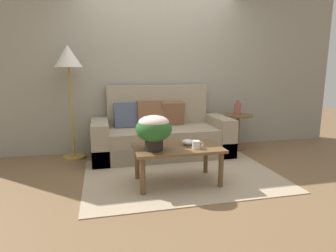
{
  "coord_description": "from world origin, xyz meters",
  "views": [
    {
      "loc": [
        -0.95,
        -3.34,
        1.29
      ],
      "look_at": [
        -0.1,
        0.24,
        0.58
      ],
      "focal_mm": 30.35,
      "sensor_mm": 36.0,
      "label": 1
    }
  ],
  "objects_px": {
    "floor_lamp": "(68,64)",
    "snack_bowl": "(188,142)",
    "coffee_table": "(177,152)",
    "table_vase": "(238,109)",
    "coffee_mug": "(196,145)",
    "potted_plant": "(154,129)",
    "side_table": "(238,125)",
    "couch": "(161,135)"
  },
  "relations": [
    {
      "from": "floor_lamp",
      "to": "snack_bowl",
      "type": "bearing_deg",
      "value": -42.13
    },
    {
      "from": "floor_lamp",
      "to": "table_vase",
      "type": "relative_size",
      "value": 6.8
    },
    {
      "from": "snack_bowl",
      "to": "coffee_table",
      "type": "bearing_deg",
      "value": -161.34
    },
    {
      "from": "coffee_table",
      "to": "table_vase",
      "type": "relative_size",
      "value": 4.09
    },
    {
      "from": "potted_plant",
      "to": "snack_bowl",
      "type": "height_order",
      "value": "potted_plant"
    },
    {
      "from": "coffee_table",
      "to": "snack_bowl",
      "type": "distance_m",
      "value": 0.18
    },
    {
      "from": "floor_lamp",
      "to": "table_vase",
      "type": "bearing_deg",
      "value": -1.88
    },
    {
      "from": "table_vase",
      "to": "coffee_mug",
      "type": "bearing_deg",
      "value": -130.99
    },
    {
      "from": "potted_plant",
      "to": "side_table",
      "type": "bearing_deg",
      "value": 38.01
    },
    {
      "from": "floor_lamp",
      "to": "potted_plant",
      "type": "distance_m",
      "value": 1.84
    },
    {
      "from": "coffee_table",
      "to": "snack_bowl",
      "type": "xyz_separation_m",
      "value": [
        0.14,
        0.05,
        0.1
      ]
    },
    {
      "from": "couch",
      "to": "floor_lamp",
      "type": "xyz_separation_m",
      "value": [
        -1.31,
        0.14,
        1.07
      ]
    },
    {
      "from": "potted_plant",
      "to": "coffee_mug",
      "type": "height_order",
      "value": "potted_plant"
    },
    {
      "from": "side_table",
      "to": "coffee_mug",
      "type": "relative_size",
      "value": 4.43
    },
    {
      "from": "couch",
      "to": "snack_bowl",
      "type": "distance_m",
      "value": 1.14
    },
    {
      "from": "potted_plant",
      "to": "coffee_mug",
      "type": "relative_size",
      "value": 2.97
    },
    {
      "from": "snack_bowl",
      "to": "table_vase",
      "type": "bearing_deg",
      "value": 43.97
    },
    {
      "from": "couch",
      "to": "side_table",
      "type": "relative_size",
      "value": 3.58
    },
    {
      "from": "couch",
      "to": "potted_plant",
      "type": "bearing_deg",
      "value": -105.23
    },
    {
      "from": "floor_lamp",
      "to": "coffee_mug",
      "type": "height_order",
      "value": "floor_lamp"
    },
    {
      "from": "potted_plant",
      "to": "table_vase",
      "type": "distance_m",
      "value": 2.1
    },
    {
      "from": "coffee_table",
      "to": "floor_lamp",
      "type": "bearing_deg",
      "value": 133.89
    },
    {
      "from": "table_vase",
      "to": "side_table",
      "type": "bearing_deg",
      "value": -23.79
    },
    {
      "from": "couch",
      "to": "side_table",
      "type": "distance_m",
      "value": 1.32
    },
    {
      "from": "potted_plant",
      "to": "table_vase",
      "type": "bearing_deg",
      "value": 38.44
    },
    {
      "from": "coffee_table",
      "to": "table_vase",
      "type": "distance_m",
      "value": 1.85
    },
    {
      "from": "couch",
      "to": "coffee_table",
      "type": "relative_size",
      "value": 2.1
    },
    {
      "from": "couch",
      "to": "floor_lamp",
      "type": "relative_size",
      "value": 1.26
    },
    {
      "from": "potted_plant",
      "to": "coffee_table",
      "type": "bearing_deg",
      "value": 16.12
    },
    {
      "from": "side_table",
      "to": "coffee_mug",
      "type": "bearing_deg",
      "value": -131.55
    },
    {
      "from": "snack_bowl",
      "to": "coffee_mug",
      "type": "bearing_deg",
      "value": -75.19
    },
    {
      "from": "coffee_table",
      "to": "table_vase",
      "type": "height_order",
      "value": "table_vase"
    },
    {
      "from": "side_table",
      "to": "couch",
      "type": "bearing_deg",
      "value": -177.93
    },
    {
      "from": "side_table",
      "to": "coffee_table",
      "type": "bearing_deg",
      "value": -138.49
    },
    {
      "from": "table_vase",
      "to": "potted_plant",
      "type": "bearing_deg",
      "value": -141.56
    },
    {
      "from": "coffee_table",
      "to": "table_vase",
      "type": "bearing_deg",
      "value": 42.03
    },
    {
      "from": "couch",
      "to": "side_table",
      "type": "xyz_separation_m",
      "value": [
        1.32,
        0.05,
        0.08
      ]
    },
    {
      "from": "coffee_table",
      "to": "potted_plant",
      "type": "relative_size",
      "value": 2.54
    },
    {
      "from": "floor_lamp",
      "to": "potted_plant",
      "type": "relative_size",
      "value": 4.23
    },
    {
      "from": "coffee_table",
      "to": "coffee_mug",
      "type": "bearing_deg",
      "value": -34.91
    },
    {
      "from": "potted_plant",
      "to": "snack_bowl",
      "type": "xyz_separation_m",
      "value": [
        0.43,
        0.13,
        -0.2
      ]
    },
    {
      "from": "floor_lamp",
      "to": "coffee_mug",
      "type": "bearing_deg",
      "value": -44.89
    }
  ]
}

